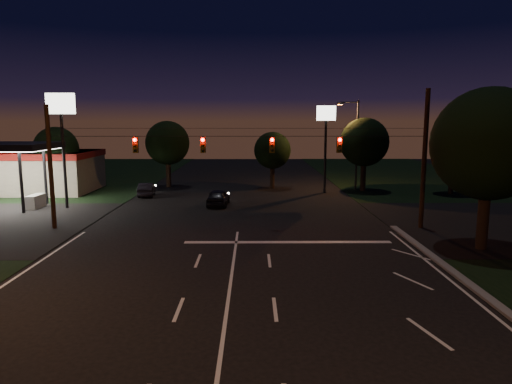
{
  "coord_description": "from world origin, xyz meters",
  "views": [
    {
      "loc": [
        0.98,
        -14.17,
        6.96
      ],
      "look_at": [
        1.15,
        11.21,
        3.0
      ],
      "focal_mm": 32.0,
      "sensor_mm": 36.0,
      "label": 1
    }
  ],
  "objects_px": {
    "utility_pole_right": "(420,228)",
    "car_oncoming_a": "(218,197)",
    "tree_right_near": "(488,145)",
    "car_oncoming_b": "(147,189)"
  },
  "relations": [
    {
      "from": "utility_pole_right",
      "to": "car_oncoming_b",
      "type": "relative_size",
      "value": 2.41
    },
    {
      "from": "tree_right_near",
      "to": "car_oncoming_a",
      "type": "bearing_deg",
      "value": 139.82
    },
    {
      "from": "car_oncoming_b",
      "to": "car_oncoming_a",
      "type": "bearing_deg",
      "value": 138.62
    },
    {
      "from": "tree_right_near",
      "to": "car_oncoming_a",
      "type": "distance_m",
      "value": 20.81
    },
    {
      "from": "car_oncoming_a",
      "to": "car_oncoming_b",
      "type": "relative_size",
      "value": 1.08
    },
    {
      "from": "utility_pole_right",
      "to": "car_oncoming_b",
      "type": "distance_m",
      "value": 24.78
    },
    {
      "from": "utility_pole_right",
      "to": "tree_right_near",
      "type": "height_order",
      "value": "tree_right_near"
    },
    {
      "from": "car_oncoming_a",
      "to": "utility_pole_right",
      "type": "bearing_deg",
      "value": 152.95
    },
    {
      "from": "car_oncoming_b",
      "to": "tree_right_near",
      "type": "bearing_deg",
      "value": 134.89
    },
    {
      "from": "utility_pole_right",
      "to": "car_oncoming_a",
      "type": "distance_m",
      "value": 16.16
    }
  ]
}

